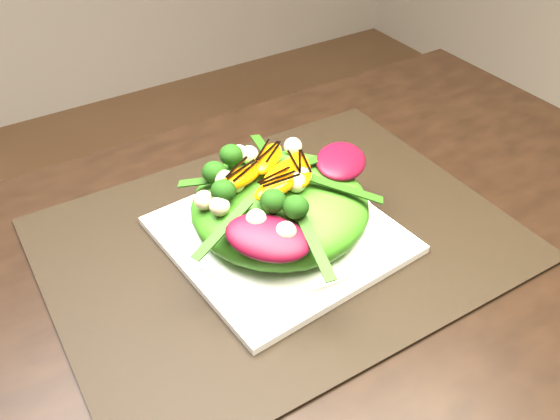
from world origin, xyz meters
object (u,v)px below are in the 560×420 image
placemat (280,239)px  plate_base (280,235)px  salad_bowl (280,226)px  lettuce_mound (280,206)px  orange_segment (261,176)px

placemat → plate_base: plate_base is taller
placemat → salad_bowl: 0.02m
placemat → lettuce_mound: 0.05m
placemat → plate_base: 0.01m
placemat → salad_bowl: size_ratio=2.32×
placemat → orange_segment: (-0.02, 0.01, 0.09)m
placemat → plate_base: bearing=0.0°
plate_base → salad_bowl: salad_bowl is taller
salad_bowl → orange_segment: orange_segment is taller
salad_bowl → lettuce_mound: bearing=0.0°
salad_bowl → orange_segment: 0.07m
lettuce_mound → plate_base: bearing=0.0°
lettuce_mound → orange_segment: (-0.02, 0.01, 0.04)m
salad_bowl → lettuce_mound: lettuce_mound is taller
placemat → salad_bowl: salad_bowl is taller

